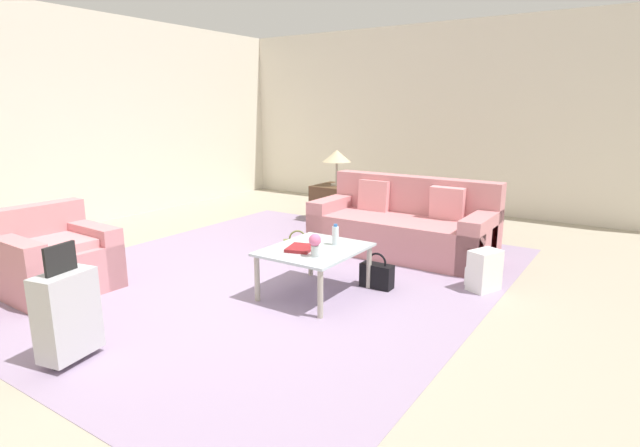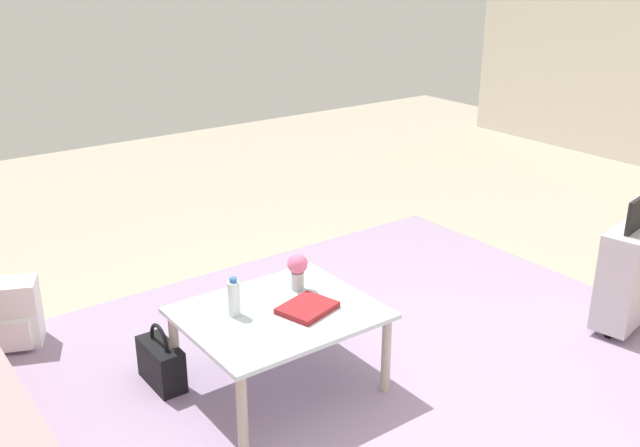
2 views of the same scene
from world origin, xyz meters
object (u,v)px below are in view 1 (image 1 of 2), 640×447
object	(u,v)px
flower_vase	(315,243)
backpack_white	(484,271)
coffee_table_book	(300,248)
handbag_olive	(297,249)
table_lamp	(337,157)
side_table	(336,203)
armchair	(53,261)
handbag_black	(377,275)
suitcase_silver	(67,313)
water_bottle	(335,235)
coffee_table	(315,254)
couch	(405,227)

from	to	relation	value
flower_vase	backpack_white	bearing A→B (deg)	-42.98
coffee_table_book	handbag_olive	xyz separation A→B (m)	(0.91, 0.70, -0.34)
table_lamp	side_table	bearing A→B (deg)	0.00
flower_vase	handbag_olive	world-z (taller)	flower_vase
armchair	backpack_white	bearing A→B (deg)	-56.32
coffee_table_book	handbag_black	distance (m)	0.85
handbag_black	side_table	bearing A→B (deg)	39.45
armchair	handbag_olive	bearing A→B (deg)	-33.52
suitcase_silver	handbag_olive	xyz separation A→B (m)	(2.79, 0.08, -0.23)
coffee_table_book	flower_vase	world-z (taller)	flower_vase
side_table	suitcase_silver	size ratio (longest dim) A/B	0.73
flower_vase	water_bottle	bearing A→B (deg)	6.79
flower_vase	handbag_olive	bearing A→B (deg)	42.72
side_table	handbag_olive	size ratio (longest dim) A/B	1.74
water_bottle	flower_vase	size ratio (longest dim) A/B	1.00
armchair	water_bottle	distance (m)	2.73
coffee_table	handbag_black	distance (m)	0.69
flower_vase	table_lamp	size ratio (longest dim) A/B	0.38
coffee_table	water_bottle	bearing A→B (deg)	-26.57
flower_vase	backpack_white	size ratio (longest dim) A/B	0.51
suitcase_silver	handbag_olive	distance (m)	2.80
coffee_table	handbag_black	bearing A→B (deg)	-39.64
water_bottle	handbag_olive	size ratio (longest dim) A/B	0.57
water_bottle	couch	bearing A→B (deg)	-0.00
flower_vase	handbag_black	distance (m)	0.88
armchair	table_lamp	distance (m)	4.21
suitcase_silver	table_lamp	bearing A→B (deg)	9.46
table_lamp	handbag_olive	bearing A→B (deg)	-160.35
water_bottle	flower_vase	distance (m)	0.42
flower_vase	handbag_black	world-z (taller)	flower_vase
water_bottle	flower_vase	world-z (taller)	flower_vase
couch	suitcase_silver	distance (m)	3.88
coffee_table_book	handbag_olive	bearing A→B (deg)	21.87
suitcase_silver	coffee_table	bearing A→B (deg)	-19.29
couch	table_lamp	xyz separation A→B (m)	(1.00, 1.60, 0.69)
suitcase_silver	couch	bearing A→B (deg)	-11.89
couch	flower_vase	size ratio (longest dim) A/B	10.44
water_bottle	flower_vase	xyz separation A→B (m)	(-0.42, -0.05, 0.03)
table_lamp	handbag_black	world-z (taller)	table_lamp
flower_vase	handbag_black	size ratio (longest dim) A/B	0.57
suitcase_silver	backpack_white	size ratio (longest dim) A/B	2.12
couch	suitcase_silver	world-z (taller)	couch
flower_vase	side_table	bearing A→B (deg)	28.65
flower_vase	table_lamp	xyz separation A→B (m)	(3.02, 1.65, 0.42)
armchair	suitcase_silver	world-z (taller)	suitcase_silver
table_lamp	backpack_white	world-z (taller)	table_lamp
flower_vase	coffee_table	bearing A→B (deg)	34.29
armchair	flower_vase	size ratio (longest dim) A/B	4.60
couch	coffee_table	bearing A→B (deg)	176.82
armchair	flower_vase	distance (m)	2.57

